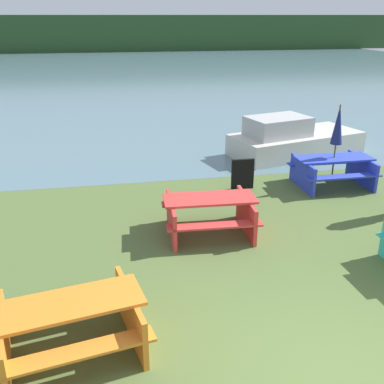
% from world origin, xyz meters
% --- Properties ---
extents(water, '(60.00, 50.00, 0.00)m').
position_xyz_m(water, '(0.00, 32.16, -0.00)').
color(water, slate).
rests_on(water, ground_plane).
extents(far_treeline, '(80.00, 1.60, 4.00)m').
position_xyz_m(far_treeline, '(0.00, 52.16, 2.00)').
color(far_treeline, '#284723').
rests_on(far_treeline, water).
extents(picnic_table_orange, '(2.05, 1.70, 0.72)m').
position_xyz_m(picnic_table_orange, '(-3.01, 1.17, 0.44)').
color(picnic_table_orange, orange).
rests_on(picnic_table_orange, ground_plane).
extents(picnic_table_red, '(1.81, 1.46, 0.75)m').
position_xyz_m(picnic_table_red, '(-0.58, 4.08, 0.45)').
color(picnic_table_red, red).
rests_on(picnic_table_red, ground_plane).
extents(picnic_table_blue, '(1.86, 1.39, 0.74)m').
position_xyz_m(picnic_table_blue, '(2.99, 6.06, 0.45)').
color(picnic_table_blue, blue).
rests_on(picnic_table_blue, ground_plane).
extents(umbrella_navy, '(0.28, 0.28, 2.03)m').
position_xyz_m(umbrella_navy, '(2.99, 6.06, 1.53)').
color(umbrella_navy, brown).
rests_on(umbrella_navy, ground_plane).
extents(boat, '(4.29, 2.66, 1.21)m').
position_xyz_m(boat, '(3.07, 8.82, 0.45)').
color(boat, beige).
rests_on(boat, water).
extents(signboard, '(0.55, 0.08, 0.75)m').
position_xyz_m(signboard, '(0.75, 6.28, 0.38)').
color(signboard, black).
rests_on(signboard, ground_plane).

